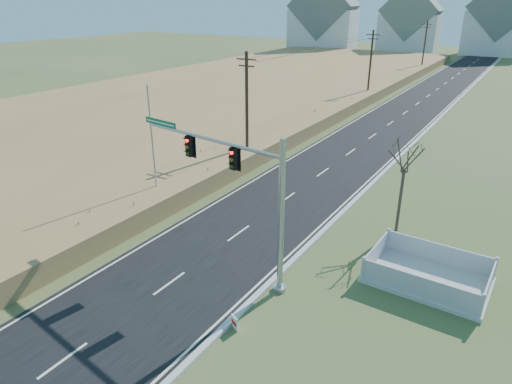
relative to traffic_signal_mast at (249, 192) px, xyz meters
name	(u,v)px	position (x,y,z in m)	size (l,w,h in m)	color
ground	(196,265)	(-2.88, -0.66, -4.56)	(260.00, 260.00, 0.00)	#405228
road	(425,98)	(-2.88, 49.34, -4.53)	(8.00, 180.00, 0.06)	black
curb	(457,101)	(1.27, 49.34, -4.47)	(0.30, 180.00, 0.18)	#B2AFA8
reed_marsh	(239,88)	(-26.88, 39.34, -3.91)	(38.00, 110.00, 1.30)	#A07248
utility_pole_near	(247,107)	(-9.38, 14.34, 0.13)	(1.80, 0.26, 9.00)	#422D1E
utility_pole_mid	(370,64)	(-9.38, 44.34, 0.13)	(1.80, 0.26, 9.00)	#422D1E
utility_pole_far	(424,46)	(-9.38, 74.34, 0.13)	(1.80, 0.26, 9.00)	#422D1E
condo_nw	(323,19)	(-40.88, 99.34, 3.15)	(17.69, 13.38, 19.05)	silver
condo_nnw	(410,23)	(-20.88, 107.34, 2.38)	(14.93, 11.17, 17.03)	silver
condo_n	(501,22)	(-0.88, 111.34, 3.05)	(15.27, 10.20, 18.54)	silver
traffic_signal_mast	(249,192)	(0.00, 0.00, 0.00)	(9.30, 1.58, 7.46)	#9EA0A5
fence_enclosure	(427,277)	(7.65, 4.16, -4.29)	(5.73, 4.03, 1.27)	#B7B5AD
open_sign	(234,323)	(1.62, -3.67, -4.23)	(0.46, 0.27, 0.61)	white
flagpole	(154,159)	(-9.88, 4.02, -1.39)	(0.36, 0.36, 7.94)	#B7B5AD
bare_tree	(406,155)	(4.85, 8.65, 0.18)	(2.22, 2.22, 5.87)	#4C3F33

